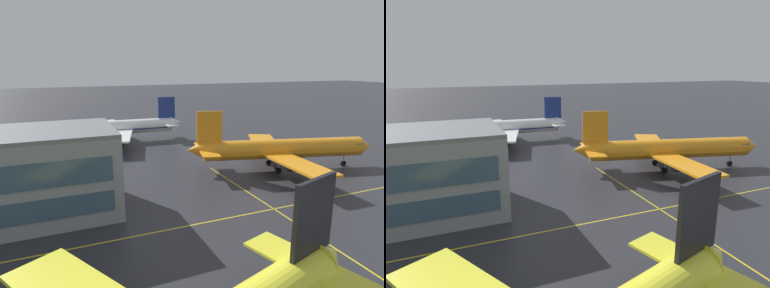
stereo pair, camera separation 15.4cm
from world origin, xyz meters
TOP-DOWN VIEW (x-y plane):
  - airliner_second_row at (11.73, 44.88)m, footprint 34.88×29.69m
  - airliner_third_row at (-12.65, 78.19)m, footprint 34.66×29.85m

SIDE VIEW (x-z plane):
  - airliner_third_row at x=-12.65m, z-range -1.71..9.07m
  - airliner_second_row at x=11.73m, z-range -1.74..9.23m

